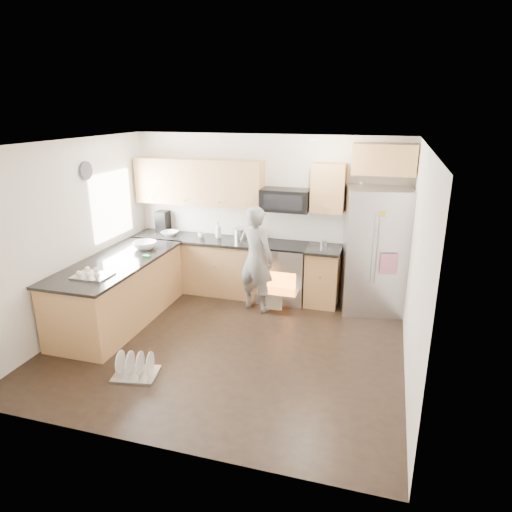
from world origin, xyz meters
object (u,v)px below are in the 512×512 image
(person, at_px, (256,259))
(dish_rack, at_px, (136,369))
(stove_range, at_px, (283,259))
(refrigerator, at_px, (376,251))

(person, distance_m, dish_rack, 2.46)
(person, relative_size, dish_rack, 2.90)
(stove_range, bearing_deg, refrigerator, 0.30)
(refrigerator, bearing_deg, stove_range, 170.30)
(stove_range, xyz_separation_m, dish_rack, (-1.13, -2.69, -0.59))
(refrigerator, xyz_separation_m, person, (-1.72, -0.50, -0.13))
(refrigerator, relative_size, person, 1.16)
(refrigerator, bearing_deg, dish_rack, -143.45)
(stove_range, height_order, dish_rack, stove_range)
(refrigerator, bearing_deg, person, -173.83)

